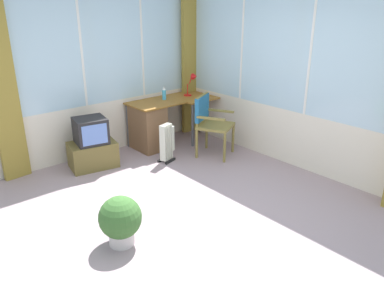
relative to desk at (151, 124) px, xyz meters
name	(u,v)px	position (x,y,z in m)	size (l,w,h in m)	color
ground	(191,219)	(-0.89, -2.03, -0.43)	(5.07, 5.73, 0.06)	gray
north_window_panel	(83,71)	(-0.89, 0.36, 0.89)	(4.07, 0.07, 2.59)	silver
east_window_panel	(309,78)	(1.17, -2.03, 0.89)	(0.07, 4.73, 2.59)	silver
curtain_north_left	(2,87)	(-2.01, 0.28, 0.85)	(0.34, 0.07, 2.49)	olive
curtain_corner	(190,62)	(1.04, 0.23, 0.85)	(0.34, 0.07, 2.49)	olive
desk	(151,124)	(0.00, 0.00, 0.00)	(1.42, 0.75, 0.74)	#935E23
desk_lamp	(193,81)	(0.86, -0.04, 0.59)	(0.22, 0.19, 0.38)	red
tv_remote	(204,97)	(0.92, -0.25, 0.35)	(0.04, 0.15, 0.02)	black
spray_bottle	(164,93)	(0.32, 0.05, 0.44)	(0.06, 0.06, 0.22)	#46B0DE
wooden_armchair	(208,117)	(0.50, -0.79, 0.20)	(0.65, 0.65, 0.93)	olive
tv_on_stand	(92,146)	(-1.07, -0.08, -0.08)	(0.71, 0.55, 0.73)	brown
space_heater	(167,142)	(-0.13, -0.60, -0.11)	(0.29, 0.23, 0.57)	silver
potted_plant	(120,220)	(-1.74, -1.96, -0.13)	(0.42, 0.42, 0.51)	silver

